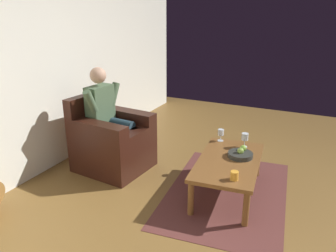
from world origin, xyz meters
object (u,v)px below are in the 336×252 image
coffee_table (229,164)px  wine_glass_far (245,138)px  armchair (111,142)px  wine_glass_near (221,133)px  person_seated (109,116)px  fruit_bowl (241,154)px  candle_jar (234,176)px

coffee_table → wine_glass_far: 0.44m
armchair → wine_glass_near: 1.33m
person_seated → armchair: bearing=90.0°
fruit_bowl → wine_glass_near: bearing=-136.3°
wine_glass_near → fruit_bowl: bearing=43.7°
armchair → person_seated: 0.33m
coffee_table → wine_glass_far: size_ratio=7.14×
wine_glass_near → fruit_bowl: size_ratio=0.55×
person_seated → fruit_bowl: person_seated is taller
armchair → wine_glass_far: armchair is taller
wine_glass_near → wine_glass_far: bearing=78.5°
person_seated → candle_jar: (0.38, 1.64, -0.24)m
fruit_bowl → person_seated: bearing=-84.9°
wine_glass_near → armchair: bearing=-68.6°
armchair → person_seated: size_ratio=0.73×
person_seated → wine_glass_far: person_seated is taller
armchair → person_seated: (-0.00, -0.01, 0.33)m
wine_glass_far → wine_glass_near: bearing=-101.5°
wine_glass_far → fruit_bowl: 0.29m
fruit_bowl → candle_jar: fruit_bowl is taller
armchair → wine_glass_near: bearing=116.8°
armchair → wine_glass_far: bearing=110.8°
candle_jar → person_seated: bearing=-103.0°
person_seated → candle_jar: 1.70m
person_seated → fruit_bowl: bearing=100.5°
armchair → coffee_table: size_ratio=0.76×
armchair → fruit_bowl: armchair is taller
person_seated → coffee_table: bearing=95.9°
wine_glass_near → coffee_table: bearing=26.9°
person_seated → wine_glass_far: size_ratio=7.50×
fruit_bowl → candle_jar: size_ratio=3.12×
wine_glass_far → armchair: bearing=-74.6°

